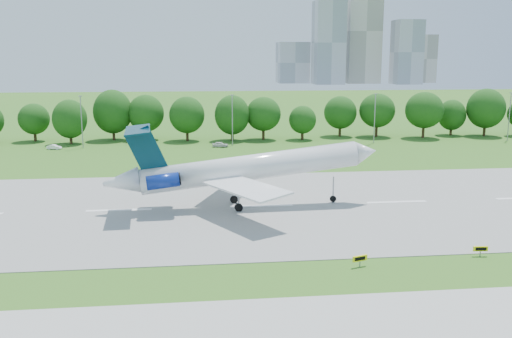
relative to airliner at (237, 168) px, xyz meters
name	(u,v)px	position (x,y,z in m)	size (l,w,h in m)	color
ground	(481,263)	(23.52, -24.86, -5.68)	(600.00, 600.00, 0.00)	#2E691B
runway	(397,202)	(23.52, 0.14, -5.64)	(400.00, 45.00, 0.08)	gray
tree_line	(306,115)	(23.52, 67.14, 0.51)	(288.40, 8.40, 10.40)	#382314
light_poles	(305,118)	(21.02, 57.14, 0.66)	(175.90, 0.25, 12.19)	gray
skyline	(357,44)	(123.68, 365.75, 24.79)	(127.00, 52.00, 80.00)	#B2B2B7
airliner	(237,168)	(0.00, 0.00, 0.00)	(39.37, 28.47, 12.01)	white
taxi_sign_left	(360,259)	(10.59, -24.56, -4.81)	(1.66, 0.70, 1.18)	gray
taxi_sign_centre	(481,249)	(24.34, -23.00, -4.86)	(1.58, 0.33, 1.11)	gray
service_vehicle_a	(54,147)	(-37.77, 55.94, -5.13)	(1.17, 3.34, 1.10)	white
service_vehicle_b	(220,144)	(0.45, 54.98, -5.05)	(1.49, 3.70, 1.26)	silver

